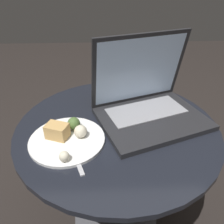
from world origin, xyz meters
The scene contains 6 objects.
ground_plane centered at (0.00, 0.00, 0.00)m, with size 6.00×6.00×0.00m, color black.
table centered at (0.00, 0.00, 0.39)m, with size 0.67×0.67×0.53m.
laptop centered at (0.11, 0.05, 0.59)m, with size 0.41×0.36×0.27m.
beer_glass centered at (-0.04, 0.17, 0.64)m, with size 0.07×0.07×0.21m.
snack_plate centered at (-0.16, -0.08, 0.55)m, with size 0.23×0.23×0.05m.
fork centered at (-0.14, -0.11, 0.53)m, with size 0.08×0.19×0.00m.
Camera 1 is at (-0.05, -0.59, 0.96)m, focal length 35.00 mm.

